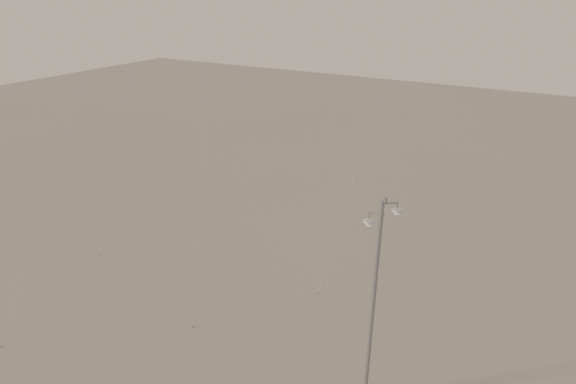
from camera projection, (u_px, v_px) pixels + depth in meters
The scene contains 3 objects.
ground at pixel (263, 381), 26.29m from camera, with size 160.00×160.00×0.00m, color gray.
street_lamp at pixel (374, 299), 23.26m from camera, with size 1.49×0.95×9.82m.
kite_3 at pixel (104, 13), 27.20m from camera, with size 3.67×9.11×21.04m.
Camera 1 is at (11.82, -17.75, 17.80)m, focal length 35.00 mm.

